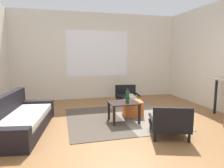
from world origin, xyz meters
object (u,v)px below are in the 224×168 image
(couch, at_px, (20,120))
(ottoman_orange, at_px, (133,108))
(armchair_by_window, at_px, (127,95))
(glass_bottle, at_px, (127,96))
(coffee_table, at_px, (124,106))
(armchair_striped_foreground, at_px, (170,123))

(couch, distance_m, ottoman_orange, 2.38)
(ottoman_orange, bearing_deg, armchair_by_window, 77.52)
(couch, bearing_deg, glass_bottle, 1.14)
(armchair_by_window, distance_m, glass_bottle, 1.69)
(couch, xyz_separation_m, ottoman_orange, (2.35, 0.38, -0.04))
(coffee_table, bearing_deg, armchair_by_window, 68.90)
(couch, height_order, ottoman_orange, couch)
(couch, bearing_deg, coffee_table, 0.86)
(glass_bottle, bearing_deg, couch, -178.86)
(couch, relative_size, ottoman_orange, 4.87)
(armchair_by_window, height_order, armchair_striped_foreground, armchair_striped_foreground)
(armchair_striped_foreground, bearing_deg, glass_bottle, 112.73)
(coffee_table, distance_m, ottoman_orange, 0.51)
(coffee_table, xyz_separation_m, glass_bottle, (0.09, 0.01, 0.20))
(armchair_by_window, bearing_deg, glass_bottle, -108.43)
(glass_bottle, bearing_deg, coffee_table, -172.59)
(armchair_striped_foreground, relative_size, glass_bottle, 2.87)
(ottoman_orange, bearing_deg, glass_bottle, -126.45)
(couch, distance_m, coffee_table, 2.02)
(couch, xyz_separation_m, armchair_striped_foreground, (2.52, -0.95, 0.05))
(armchair_by_window, height_order, glass_bottle, glass_bottle)
(coffee_table, relative_size, glass_bottle, 2.19)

